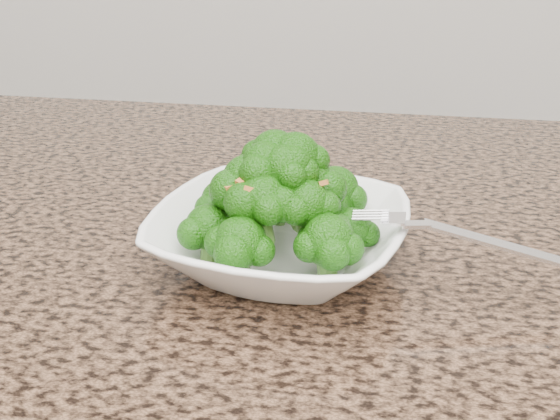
# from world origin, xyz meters

# --- Properties ---
(granite_counter) EXTENTS (1.64, 1.04, 0.03)m
(granite_counter) POSITION_xyz_m (0.00, 0.30, 0.89)
(granite_counter) COLOR brown
(granite_counter) RESTS_ON cabinet
(bowl) EXTENTS (0.23, 0.23, 0.05)m
(bowl) POSITION_xyz_m (0.07, 0.36, 0.92)
(bowl) COLOR white
(bowl) RESTS_ON granite_counter
(broccoli_pile) EXTENTS (0.18, 0.18, 0.08)m
(broccoli_pile) POSITION_xyz_m (0.07, 0.36, 0.99)
(broccoli_pile) COLOR #1A5E0A
(broccoli_pile) RESTS_ON bowl
(garlic_topping) EXTENTS (0.11, 0.11, 0.01)m
(garlic_topping) POSITION_xyz_m (0.07, 0.36, 1.03)
(garlic_topping) COLOR #C77730
(garlic_topping) RESTS_ON broccoli_pile
(fork) EXTENTS (0.17, 0.03, 0.01)m
(fork) POSITION_xyz_m (0.18, 0.34, 0.95)
(fork) COLOR silver
(fork) RESTS_ON bowl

